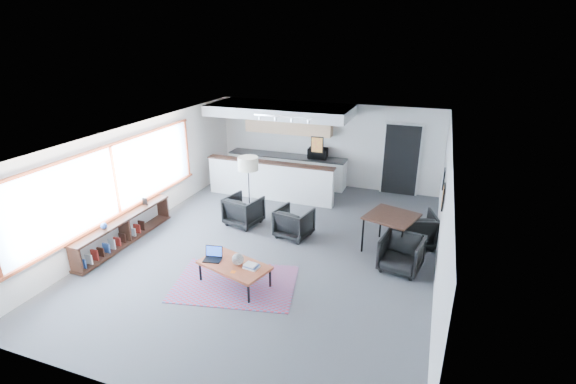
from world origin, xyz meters
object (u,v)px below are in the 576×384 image
(laptop, at_px, (213,255))
(dining_chair_near, at_px, (401,255))
(coffee_table, at_px, (234,266))
(dining_table, at_px, (392,219))
(ceramic_pot, at_px, (238,259))
(dining_chair_far, at_px, (415,230))
(microwave, at_px, (318,152))
(armchair_left, at_px, (244,209))
(floor_lamp, at_px, (248,166))
(armchair_right, at_px, (294,221))
(book_stack, at_px, (251,266))

(laptop, bearing_deg, dining_chair_near, 13.59)
(coffee_table, xyz_separation_m, dining_table, (2.65, 2.41, 0.36))
(ceramic_pot, relative_size, dining_chair_far, 0.31)
(ceramic_pot, height_order, microwave, microwave)
(laptop, xyz_separation_m, armchair_left, (-0.53, 2.48, -0.10))
(floor_lamp, bearing_deg, dining_table, -4.06)
(armchair_right, xyz_separation_m, dining_table, (2.23, 0.10, 0.38))
(coffee_table, xyz_separation_m, microwave, (-0.02, 5.81, 0.72))
(armchair_right, xyz_separation_m, dining_chair_near, (2.55, -0.68, -0.05))
(dining_table, relative_size, dining_chair_near, 1.81)
(dining_chair_near, bearing_deg, armchair_left, 177.45)
(coffee_table, xyz_separation_m, laptop, (-0.48, 0.05, 0.10))
(armchair_left, xyz_separation_m, dining_chair_near, (3.98, -0.90, -0.06))
(ceramic_pot, xyz_separation_m, dining_chair_near, (2.89, 1.62, -0.21))
(coffee_table, relative_size, microwave, 2.57)
(coffee_table, bearing_deg, laptop, -170.01)
(armchair_right, relative_size, dining_chair_far, 1.08)
(coffee_table, xyz_separation_m, floor_lamp, (-0.91, 2.66, 1.11))
(ceramic_pot, distance_m, book_stack, 0.30)
(laptop, bearing_deg, dining_table, 26.01)
(laptop, height_order, armchair_left, armchair_left)
(dining_chair_near, bearing_deg, coffee_table, -141.01)
(laptop, height_order, floor_lamp, floor_lamp)
(floor_lamp, bearing_deg, armchair_right, -14.98)
(armchair_right, bearing_deg, floor_lamp, -3.91)
(microwave, bearing_deg, dining_table, -55.35)
(book_stack, distance_m, dining_chair_near, 3.08)
(dining_table, relative_size, dining_chair_far, 1.73)
(laptop, relative_size, dining_chair_far, 0.53)
(coffee_table, distance_m, armchair_right, 2.35)
(dining_chair_near, bearing_deg, dining_chair_far, 91.69)
(armchair_left, bearing_deg, dining_chair_near, 179.79)
(ceramic_pot, bearing_deg, dining_table, 43.03)
(armchair_left, relative_size, armchair_right, 1.04)
(armchair_right, distance_m, dining_table, 2.26)
(ceramic_pot, relative_size, armchair_left, 0.28)
(book_stack, bearing_deg, dining_chair_near, 32.27)
(coffee_table, bearing_deg, armchair_left, 127.71)
(book_stack, xyz_separation_m, dining_chair_far, (2.79, 2.90, -0.12))
(armchair_left, distance_m, armchair_right, 1.44)
(dining_chair_far, bearing_deg, floor_lamp, -14.98)
(coffee_table, relative_size, laptop, 3.90)
(coffee_table, xyz_separation_m, dining_chair_far, (3.16, 2.89, -0.05))
(laptop, height_order, dining_chair_far, dining_chair_far)
(coffee_table, bearing_deg, armchair_right, 95.72)
(book_stack, distance_m, dining_table, 3.34)
(ceramic_pot, height_order, dining_chair_far, dining_chair_far)
(floor_lamp, bearing_deg, armchair_left, -127.90)
(book_stack, xyz_separation_m, armchair_left, (-1.38, 2.54, -0.07))
(floor_lamp, bearing_deg, dining_chair_far, 3.23)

